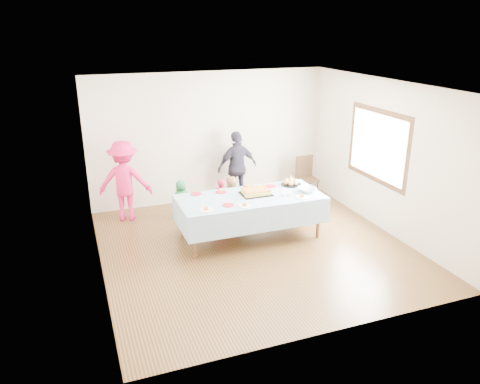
% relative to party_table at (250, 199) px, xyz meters
% --- Properties ---
extents(ground, '(5.00, 5.00, 0.00)m').
position_rel_party_table_xyz_m(ground, '(-0.07, -0.36, -0.72)').
color(ground, '#452913').
rests_on(ground, ground).
extents(room_walls, '(5.04, 5.04, 2.72)m').
position_rel_party_table_xyz_m(room_walls, '(-0.02, -0.36, 1.05)').
color(room_walls, beige).
rests_on(room_walls, ground).
extents(party_table, '(2.50, 1.10, 0.78)m').
position_rel_party_table_xyz_m(party_table, '(0.00, 0.00, 0.00)').
color(party_table, '#50301B').
rests_on(party_table, ground).
extents(birthday_cake, '(0.52, 0.40, 0.09)m').
position_rel_party_table_xyz_m(birthday_cake, '(0.13, 0.07, 0.10)').
color(birthday_cake, black).
rests_on(birthday_cake, party_table).
extents(rolls_tray, '(0.37, 0.37, 0.11)m').
position_rel_party_table_xyz_m(rolls_tray, '(0.92, 0.30, 0.10)').
color(rolls_tray, black).
rests_on(rolls_tray, party_table).
extents(punch_bowl, '(0.31, 0.31, 0.08)m').
position_rel_party_table_xyz_m(punch_bowl, '(1.03, -0.12, 0.09)').
color(punch_bowl, silver).
rests_on(punch_bowl, party_table).
extents(party_hat, '(0.10, 0.10, 0.17)m').
position_rel_party_table_xyz_m(party_hat, '(0.97, 0.41, 0.14)').
color(party_hat, white).
rests_on(party_hat, party_table).
extents(fork_pile, '(0.24, 0.18, 0.07)m').
position_rel_party_table_xyz_m(fork_pile, '(0.61, -0.18, 0.09)').
color(fork_pile, white).
rests_on(fork_pile, party_table).
extents(plate_red_far_a, '(0.20, 0.20, 0.01)m').
position_rel_party_table_xyz_m(plate_red_far_a, '(-0.85, 0.43, 0.06)').
color(plate_red_far_a, red).
rests_on(plate_red_far_a, party_table).
extents(plate_red_far_b, '(0.19, 0.19, 0.01)m').
position_rel_party_table_xyz_m(plate_red_far_b, '(-0.41, 0.38, 0.06)').
color(plate_red_far_b, red).
rests_on(plate_red_far_b, party_table).
extents(plate_red_far_c, '(0.19, 0.19, 0.01)m').
position_rel_party_table_xyz_m(plate_red_far_c, '(0.12, 0.44, 0.06)').
color(plate_red_far_c, red).
rests_on(plate_red_far_c, party_table).
extents(plate_red_far_d, '(0.19, 0.19, 0.01)m').
position_rel_party_table_xyz_m(plate_red_far_d, '(0.54, 0.36, 0.06)').
color(plate_red_far_d, red).
rests_on(plate_red_far_d, party_table).
extents(plate_red_near, '(0.19, 0.19, 0.01)m').
position_rel_party_table_xyz_m(plate_red_near, '(-0.50, -0.26, 0.06)').
color(plate_red_near, red).
rests_on(plate_red_near, party_table).
extents(plate_white_left, '(0.23, 0.23, 0.01)m').
position_rel_party_table_xyz_m(plate_white_left, '(-0.89, -0.35, 0.06)').
color(plate_white_left, white).
rests_on(plate_white_left, party_table).
extents(plate_white_mid, '(0.21, 0.21, 0.01)m').
position_rel_party_table_xyz_m(plate_white_mid, '(-0.26, -0.40, 0.06)').
color(plate_white_mid, white).
rests_on(plate_white_mid, party_table).
extents(plate_white_right, '(0.22, 0.22, 0.01)m').
position_rel_party_table_xyz_m(plate_white_right, '(0.81, -0.36, 0.06)').
color(plate_white_right, white).
rests_on(plate_white_right, party_table).
extents(dining_chair, '(0.40, 0.40, 0.90)m').
position_rel_party_table_xyz_m(dining_chair, '(1.90, 1.52, -0.22)').
color(dining_chair, black).
rests_on(dining_chair, ground).
extents(toddler_left, '(0.33, 0.26, 0.82)m').
position_rel_party_table_xyz_m(toddler_left, '(-0.22, 0.97, -0.32)').
color(toddler_left, '#D41A45').
rests_on(toddler_left, ground).
extents(toddler_mid, '(0.41, 0.31, 0.76)m').
position_rel_party_table_xyz_m(toddler_mid, '(-0.92, 1.32, -0.35)').
color(toddler_mid, '#2A7E45').
rests_on(toddler_mid, ground).
extents(toddler_right, '(0.56, 0.51, 0.94)m').
position_rel_party_table_xyz_m(toddler_right, '(-0.14, 0.68, -0.25)').
color(toddler_right, tan).
rests_on(toddler_right, ground).
extents(adult_left, '(1.12, 0.83, 1.55)m').
position_rel_party_table_xyz_m(adult_left, '(-1.92, 1.61, 0.05)').
color(adult_left, '#E21C5D').
rests_on(adult_left, ground).
extents(adult_right, '(0.93, 0.49, 1.52)m').
position_rel_party_table_xyz_m(adult_right, '(0.41, 1.78, 0.03)').
color(adult_right, '#2F2C3C').
rests_on(adult_right, ground).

